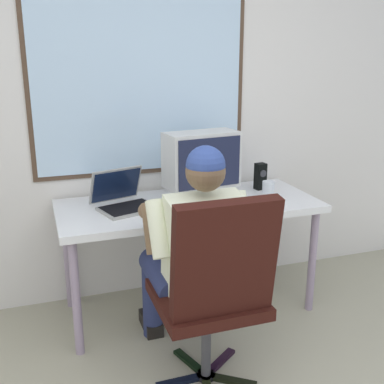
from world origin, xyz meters
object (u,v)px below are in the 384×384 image
object	(u,v)px
person_seated	(196,251)
desk_speaker	(260,176)
laptop	(123,197)
desk	(189,213)
wine_glass	(268,188)
office_chair	(215,284)
crt_monitor	(202,161)

from	to	relation	value
person_seated	desk_speaker	distance (m)	0.98
laptop	desk	bearing A→B (deg)	-6.58
wine_glass	desk_speaker	distance (m)	0.28
desk	person_seated	size ratio (longest dim) A/B	1.32
office_chair	laptop	xyz separation A→B (m)	(-0.26, 0.86, 0.20)
office_chair	crt_monitor	size ratio (longest dim) A/B	2.19
wine_glass	crt_monitor	bearing A→B (deg)	158.43
wine_glass	office_chair	bearing A→B (deg)	-132.36
desk	office_chair	distance (m)	0.83
desk_speaker	laptop	bearing A→B (deg)	-174.99
desk_speaker	desk	bearing A→B (deg)	-166.72
person_seated	wine_glass	bearing A→B (deg)	32.69
office_chair	desk_speaker	size ratio (longest dim) A/B	5.81
crt_monitor	wine_glass	xyz separation A→B (m)	(0.39, -0.15, -0.17)
crt_monitor	office_chair	bearing A→B (deg)	-105.44
desk_speaker	wine_glass	bearing A→B (deg)	-106.57
office_chair	person_seated	xyz separation A→B (m)	(-0.00, 0.28, 0.05)
person_seated	crt_monitor	world-z (taller)	person_seated
person_seated	desk_speaker	size ratio (longest dim) A/B	6.80
laptop	person_seated	bearing A→B (deg)	-65.66
crt_monitor	desk	bearing A→B (deg)	-170.42
office_chair	laptop	distance (m)	0.93
laptop	crt_monitor	bearing A→B (deg)	-3.71
office_chair	person_seated	size ratio (longest dim) A/B	0.85
office_chair	person_seated	world-z (taller)	person_seated
crt_monitor	laptop	distance (m)	0.53
crt_monitor	desk_speaker	distance (m)	0.51
office_chair	desk_speaker	world-z (taller)	office_chair
person_seated	crt_monitor	bearing A→B (deg)	67.29
person_seated	office_chair	bearing A→B (deg)	-89.83
crt_monitor	wine_glass	bearing A→B (deg)	-21.57
office_chair	desk_speaker	distance (m)	1.20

